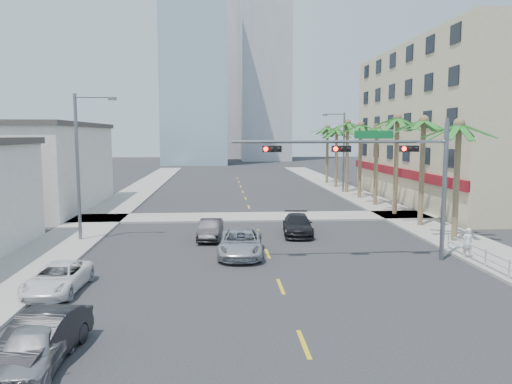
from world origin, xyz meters
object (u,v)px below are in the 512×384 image
Objects in this scene: traffic_signal_mast at (385,164)px; pedestrian at (467,243)px; car_parked_near at (33,348)px; car_lane_center at (241,243)px; car_parked_far at (58,278)px; car_lane_right at (298,225)px; car_parked_mid at (41,338)px; car_lane_left at (210,230)px.

traffic_signal_mast is 7.07× the size of pedestrian.
traffic_signal_mast is at bearing -2.75° from pedestrian.
car_parked_near is at bearing -140.54° from traffic_signal_mast.
car_lane_center is (-7.28, 1.73, -4.36)m from traffic_signal_mast.
car_parked_far is 16.27m from car_lane_right.
car_parked_far is 20.08m from pedestrian.
car_parked_mid is at bearing 88.52° from car_parked_near.
car_lane_right is at bearing 67.79° from car_parked_mid.
traffic_signal_mast is at bearing 45.76° from car_parked_mid.
car_parked_mid is at bearing -73.36° from car_parked_far.
traffic_signal_mast is at bearing -9.65° from car_lane_center.
car_parked_mid is 0.91× the size of car_lane_right.
car_parked_mid is 20.45m from car_lane_right.
car_parked_mid reaches higher than car_parked_near.
pedestrian is at bearing -1.32° from traffic_signal_mast.
traffic_signal_mast is at bearing 17.65° from car_parked_far.
traffic_signal_mast is 2.66× the size of car_parked_mid.
traffic_signal_mast reaches higher than car_parked_mid.
car_parked_far is 1.12× the size of car_lane_left.
car_parked_mid is (-13.58, -10.54, -4.37)m from traffic_signal_mast.
pedestrian is at bearing 14.08° from car_parked_far.
car_lane_left is at bearing 61.39° from car_parked_far.
car_parked_mid reaches higher than car_lane_left.
traffic_signal_mast is at bearing 37.99° from car_parked_near.
car_parked_mid is 2.66× the size of pedestrian.
car_lane_right is at bearing 15.46° from car_lane_left.
car_parked_mid is 20.90m from pedestrian.
car_lane_right reaches higher than car_parked_far.
traffic_signal_mast is 8.67m from car_lane_center.
car_lane_right is at bearing 46.07° from car_parked_far.
traffic_signal_mast reaches higher than car_lane_center.
car_parked_near is 0.79× the size of car_lane_center.
car_parked_near is 1.03× the size of car_lane_left.
pedestrian is (18.10, 11.08, 0.26)m from car_parked_near.
car_lane_center is at bearing -63.48° from car_lane_left.
car_parked_far is 2.71× the size of pedestrian.
pedestrian reaches higher than car_lane_left.
car_parked_mid is 17.25m from car_lane_left.
car_lane_left is 2.43× the size of pedestrian.
car_lane_right is at bearing -44.20° from pedestrian.
traffic_signal_mast is at bearing -59.58° from car_lane_right.
car_parked_far is at bearing 9.74° from pedestrian.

